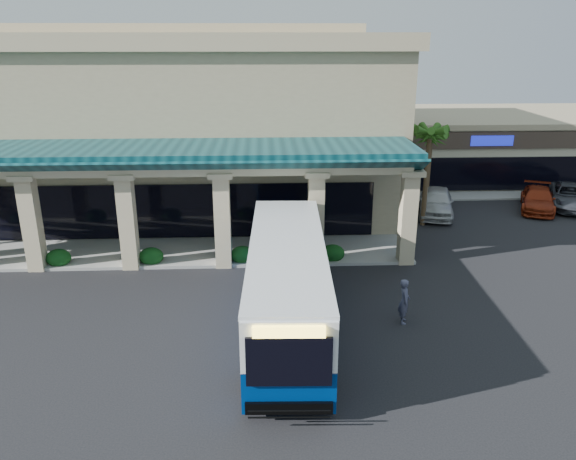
{
  "coord_description": "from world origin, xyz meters",
  "views": [
    {
      "loc": [
        -1.04,
        -20.48,
        10.78
      ],
      "look_at": [
        0.1,
        4.11,
        2.2
      ],
      "focal_mm": 35.0,
      "sensor_mm": 36.0,
      "label": 1
    }
  ],
  "objects_px": {
    "pedestrian": "(404,301)",
    "car_red": "(538,199)",
    "car_silver": "(436,202)",
    "car_gray": "(571,196)",
    "transit_bus": "(287,286)"
  },
  "relations": [
    {
      "from": "car_silver",
      "to": "car_red",
      "type": "bearing_deg",
      "value": 22.01
    },
    {
      "from": "pedestrian",
      "to": "car_red",
      "type": "distance_m",
      "value": 19.08
    },
    {
      "from": "pedestrian",
      "to": "car_gray",
      "type": "relative_size",
      "value": 0.33
    },
    {
      "from": "car_red",
      "to": "car_gray",
      "type": "height_order",
      "value": "car_gray"
    },
    {
      "from": "pedestrian",
      "to": "car_gray",
      "type": "xyz_separation_m",
      "value": [
        14.74,
        15.0,
        -0.15
      ]
    },
    {
      "from": "car_silver",
      "to": "pedestrian",
      "type": "bearing_deg",
      "value": -95.61
    },
    {
      "from": "car_silver",
      "to": "car_gray",
      "type": "bearing_deg",
      "value": 23.04
    },
    {
      "from": "transit_bus",
      "to": "car_gray",
      "type": "height_order",
      "value": "transit_bus"
    },
    {
      "from": "transit_bus",
      "to": "car_silver",
      "type": "bearing_deg",
      "value": 56.36
    },
    {
      "from": "transit_bus",
      "to": "car_gray",
      "type": "relative_size",
      "value": 2.23
    },
    {
      "from": "pedestrian",
      "to": "car_red",
      "type": "xyz_separation_m",
      "value": [
        12.32,
        14.57,
        -0.21
      ]
    },
    {
      "from": "car_red",
      "to": "car_gray",
      "type": "bearing_deg",
      "value": 33.46
    },
    {
      "from": "car_gray",
      "to": "pedestrian",
      "type": "bearing_deg",
      "value": -110.96
    },
    {
      "from": "pedestrian",
      "to": "car_silver",
      "type": "xyz_separation_m",
      "value": [
        5.41,
        13.81,
        -0.06
      ]
    },
    {
      "from": "pedestrian",
      "to": "car_red",
      "type": "relative_size",
      "value": 0.38
    }
  ]
}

